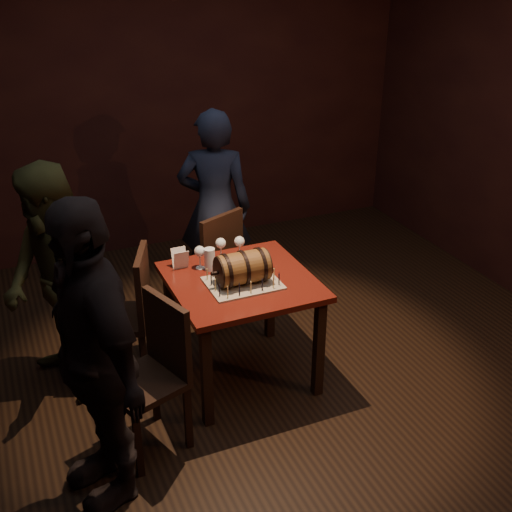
% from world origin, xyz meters
% --- Properties ---
extents(room_shell, '(5.04, 5.04, 2.80)m').
position_xyz_m(room_shell, '(0.00, 0.00, 1.40)').
color(room_shell, black).
rests_on(room_shell, ground).
extents(pub_table, '(0.90, 0.90, 0.75)m').
position_xyz_m(pub_table, '(-0.06, 0.16, 0.64)').
color(pub_table, '#440F0B').
rests_on(pub_table, ground).
extents(cake_board, '(0.45, 0.35, 0.01)m').
position_xyz_m(cake_board, '(-0.07, 0.09, 0.76)').
color(cake_board, '#A49784').
rests_on(cake_board, pub_table).
extents(barrel_cake, '(0.38, 0.22, 0.22)m').
position_xyz_m(barrel_cake, '(-0.07, 0.09, 0.86)').
color(barrel_cake, brown).
rests_on(barrel_cake, cake_board).
extents(birthday_candles, '(0.40, 0.30, 0.09)m').
position_xyz_m(birthday_candles, '(-0.07, 0.09, 0.80)').
color(birthday_candles, '#ECE08D').
rests_on(birthday_candles, cake_board).
extents(wine_glass_left, '(0.07, 0.07, 0.16)m').
position_xyz_m(wine_glass_left, '(-0.25, 0.40, 0.87)').
color(wine_glass_left, silver).
rests_on(wine_glass_left, pub_table).
extents(wine_glass_mid, '(0.07, 0.07, 0.16)m').
position_xyz_m(wine_glass_mid, '(-0.08, 0.47, 0.87)').
color(wine_glass_mid, silver).
rests_on(wine_glass_mid, pub_table).
extents(wine_glass_right, '(0.07, 0.07, 0.16)m').
position_xyz_m(wine_glass_right, '(0.05, 0.44, 0.87)').
color(wine_glass_right, silver).
rests_on(wine_glass_right, pub_table).
extents(pint_of_ale, '(0.07, 0.07, 0.15)m').
position_xyz_m(pint_of_ale, '(-0.19, 0.36, 0.82)').
color(pint_of_ale, silver).
rests_on(pint_of_ale, pub_table).
extents(menu_card, '(0.10, 0.05, 0.13)m').
position_xyz_m(menu_card, '(-0.37, 0.46, 0.81)').
color(menu_card, white).
rests_on(menu_card, pub_table).
extents(chair_back, '(0.53, 0.53, 0.93)m').
position_xyz_m(chair_back, '(0.01, 0.89, 0.52)').
color(chair_back, black).
rests_on(chair_back, ground).
extents(chair_left_rear, '(0.52, 0.52, 0.93)m').
position_xyz_m(chair_left_rear, '(-0.73, 0.45, 0.52)').
color(chair_left_rear, black).
rests_on(chair_left_rear, ground).
extents(chair_left_front, '(0.51, 0.51, 0.93)m').
position_xyz_m(chair_left_front, '(-0.75, -0.24, 0.52)').
color(chair_left_front, black).
rests_on(chair_left_front, ground).
extents(person_back, '(0.68, 0.58, 1.59)m').
position_xyz_m(person_back, '(0.17, 1.27, 0.80)').
color(person_back, black).
rests_on(person_back, ground).
extents(person_left_rear, '(0.80, 0.90, 1.55)m').
position_xyz_m(person_left_rear, '(-1.16, 0.48, 0.78)').
color(person_left_rear, '#3F4120').
rests_on(person_left_rear, ground).
extents(person_left_front, '(0.60, 1.06, 1.70)m').
position_xyz_m(person_left_front, '(-1.10, -0.48, 0.85)').
color(person_left_front, black).
rests_on(person_left_front, ground).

